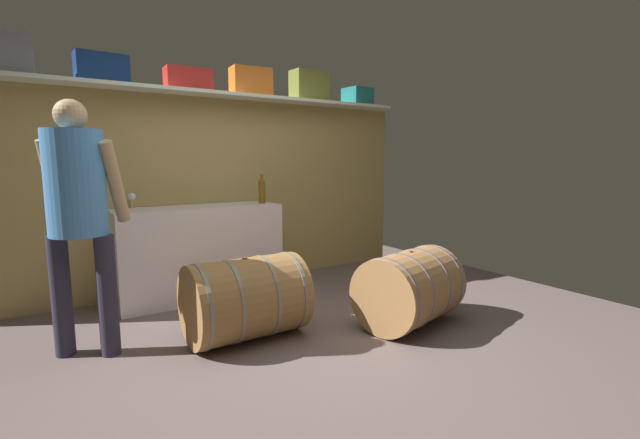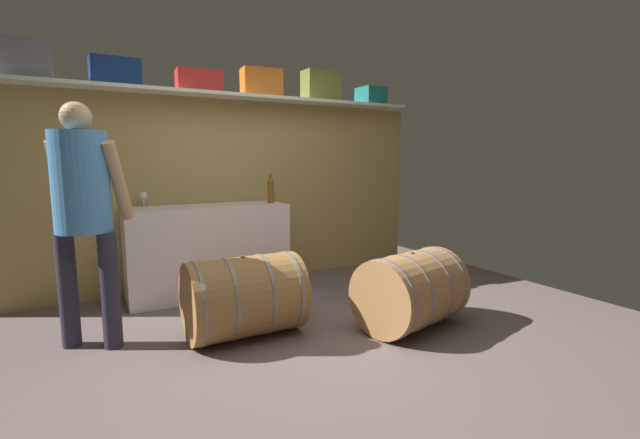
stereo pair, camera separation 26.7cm
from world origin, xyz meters
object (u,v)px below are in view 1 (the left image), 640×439
object	(u,v)px
toolcase_orange	(251,82)
work_cabinet	(200,252)
toolcase_red	(188,80)
toolcase_olive	(309,86)
toolcase_teal	(357,97)
winemaker_pouring	(78,202)
wine_barrel_far	(246,298)
wine_glass	(132,197)
toolcase_grey	(2,54)
wine_bottle_amber	(262,190)
wine_barrel_near	(409,288)
toolcase_navy	(102,69)

from	to	relation	value
toolcase_orange	work_cabinet	xyz separation A→B (m)	(-0.66, -0.18, -1.68)
toolcase_red	toolcase_olive	distance (m)	1.36
toolcase_teal	winemaker_pouring	world-z (taller)	toolcase_teal
toolcase_red	wine_barrel_far	size ratio (longest dim) A/B	0.50
wine_glass	winemaker_pouring	size ratio (longest dim) A/B	0.08
toolcase_grey	toolcase_red	xyz separation A→B (m)	(1.43, 0.00, -0.05)
toolcase_red	toolcase_teal	xyz separation A→B (m)	(2.04, 0.00, -0.00)
work_cabinet	wine_barrel_far	size ratio (longest dim) A/B	1.81
wine_barrel_far	toolcase_grey	bearing A→B (deg)	135.96
wine_bottle_amber	work_cabinet	bearing A→B (deg)	176.24
work_cabinet	wine_barrel_near	world-z (taller)	work_cabinet
wine_glass	winemaker_pouring	bearing A→B (deg)	-116.04
work_cabinet	wine_barrel_near	bearing A→B (deg)	-54.57
toolcase_orange	wine_glass	xyz separation A→B (m)	(-1.21, 0.02, -1.14)
toolcase_olive	wine_barrel_near	xyz separation A→B (m)	(-0.19, -1.83, -1.84)
toolcase_grey	toolcase_red	distance (m)	1.43
toolcase_teal	toolcase_olive	bearing A→B (deg)	176.43
wine_barrel_near	toolcase_olive	bearing A→B (deg)	70.78
wine_barrel_far	toolcase_olive	bearing A→B (deg)	44.12
toolcase_navy	wine_bottle_amber	bearing A→B (deg)	-13.07
toolcase_navy	wine_glass	size ratio (longest dim) A/B	2.87
wine_barrel_near	winemaker_pouring	size ratio (longest dim) A/B	0.53
toolcase_orange	toolcase_teal	bearing A→B (deg)	4.15
wine_barrel_far	wine_glass	bearing A→B (deg)	110.97
toolcase_orange	toolcase_teal	size ratio (longest dim) A/B	1.41
toolcase_orange	toolcase_olive	distance (m)	0.71
wine_glass	winemaker_pouring	world-z (taller)	winemaker_pouring
toolcase_teal	wine_barrel_near	bearing A→B (deg)	-119.20
toolcase_teal	wine_barrel_far	bearing A→B (deg)	-150.70
toolcase_navy	toolcase_red	world-z (taller)	toolcase_navy
toolcase_navy	toolcase_red	distance (m)	0.74
toolcase_red	winemaker_pouring	bearing A→B (deg)	-134.69
toolcase_grey	wine_barrel_near	bearing A→B (deg)	-33.08
toolcase_grey	wine_barrel_near	xyz separation A→B (m)	(2.59, -1.83, -1.83)
toolcase_teal	wine_glass	bearing A→B (deg)	176.01
toolcase_teal	toolcase_red	bearing A→B (deg)	176.43
toolcase_teal	toolcase_navy	bearing A→B (deg)	176.43
toolcase_olive	wine_bottle_amber	distance (m)	1.35
wine_glass	wine_barrel_far	size ratio (longest dim) A/B	0.17
toolcase_grey	toolcase_teal	size ratio (longest dim) A/B	1.39
toolcase_teal	wine_glass	distance (m)	2.83
toolcase_orange	toolcase_olive	size ratio (longest dim) A/B	1.00
toolcase_grey	winemaker_pouring	xyz separation A→B (m)	(0.36, -1.01, -1.09)
toolcase_grey	toolcase_orange	world-z (taller)	toolcase_grey
toolcase_navy	wine_barrel_far	distance (m)	2.35
toolcase_orange	winemaker_pouring	distance (m)	2.26
toolcase_olive	wine_barrel_far	world-z (taller)	toolcase_olive
toolcase_teal	work_cabinet	xyz separation A→B (m)	(-2.05, -0.18, -1.64)
toolcase_grey	wine_barrel_near	distance (m)	3.66
work_cabinet	wine_glass	bearing A→B (deg)	160.64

